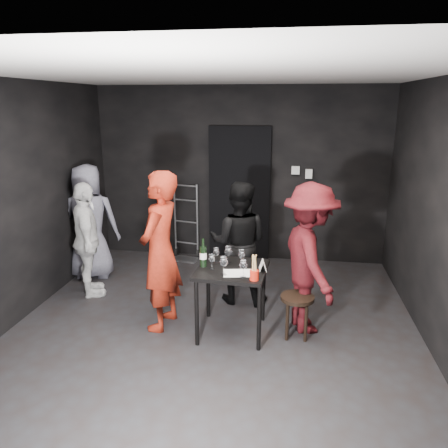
# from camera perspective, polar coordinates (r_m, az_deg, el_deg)

# --- Properties ---
(floor) EXTENTS (4.50, 5.00, 0.02)m
(floor) POSITION_cam_1_polar(r_m,az_deg,el_deg) (4.93, -1.53, -14.05)
(floor) COLOR black
(floor) RESTS_ON ground
(ceiling) EXTENTS (4.50, 5.00, 0.02)m
(ceiling) POSITION_cam_1_polar(r_m,az_deg,el_deg) (4.30, -1.80, 19.07)
(ceiling) COLOR silver
(ceiling) RESTS_ON ground
(wall_back) EXTENTS (4.50, 0.04, 2.70)m
(wall_back) POSITION_cam_1_polar(r_m,az_deg,el_deg) (6.85, 2.12, 6.44)
(wall_back) COLOR black
(wall_back) RESTS_ON ground
(wall_front) EXTENTS (4.50, 0.04, 2.70)m
(wall_front) POSITION_cam_1_polar(r_m,az_deg,el_deg) (2.18, -13.94, -14.96)
(wall_front) COLOR black
(wall_front) RESTS_ON ground
(wall_left) EXTENTS (0.04, 5.00, 2.70)m
(wall_left) POSITION_cam_1_polar(r_m,az_deg,el_deg) (5.30, -26.34, 2.10)
(wall_left) COLOR black
(wall_left) RESTS_ON ground
(wall_right) EXTENTS (0.04, 5.00, 2.70)m
(wall_right) POSITION_cam_1_polar(r_m,az_deg,el_deg) (4.60, 27.13, 0.14)
(wall_right) COLOR black
(wall_right) RESTS_ON ground
(doorway) EXTENTS (0.95, 0.10, 2.10)m
(doorway) POSITION_cam_1_polar(r_m,az_deg,el_deg) (6.84, 2.03, 3.88)
(doorway) COLOR black
(doorway) RESTS_ON ground
(wallbox_upper) EXTENTS (0.12, 0.06, 0.12)m
(wallbox_upper) POSITION_cam_1_polar(r_m,az_deg,el_deg) (6.74, 9.32, 6.95)
(wallbox_upper) COLOR #B7B7B2
(wallbox_upper) RESTS_ON wall_back
(wallbox_lower) EXTENTS (0.10, 0.06, 0.14)m
(wallbox_lower) POSITION_cam_1_polar(r_m,az_deg,el_deg) (6.75, 11.01, 6.46)
(wallbox_lower) COLOR #B7B7B2
(wallbox_lower) RESTS_ON wall_back
(hand_truck) EXTENTS (0.40, 0.34, 1.21)m
(hand_truck) POSITION_cam_1_polar(r_m,az_deg,el_deg) (7.05, -4.97, -2.80)
(hand_truck) COLOR #B2B2B7
(hand_truck) RESTS_ON floor
(tasting_table) EXTENTS (0.72, 0.72, 0.75)m
(tasting_table) POSITION_cam_1_polar(r_m,az_deg,el_deg) (4.68, 1.05, -6.89)
(tasting_table) COLOR black
(tasting_table) RESTS_ON floor
(stool) EXTENTS (0.36, 0.36, 0.47)m
(stool) POSITION_cam_1_polar(r_m,az_deg,el_deg) (4.77, 9.53, -10.27)
(stool) COLOR black
(stool) RESTS_ON floor
(server_red) EXTENTS (0.59, 0.82, 2.07)m
(server_red) POSITION_cam_1_polar(r_m,az_deg,el_deg) (4.74, -8.40, -1.81)
(server_red) COLOR maroon
(server_red) RESTS_ON floor
(woman_black) EXTENTS (0.78, 0.45, 1.57)m
(woman_black) POSITION_cam_1_polar(r_m,az_deg,el_deg) (5.39, 1.92, -2.29)
(woman_black) COLOR black
(woman_black) RESTS_ON floor
(man_maroon) EXTENTS (0.88, 1.28, 1.81)m
(man_maroon) POSITION_cam_1_polar(r_m,az_deg,el_deg) (4.76, 11.15, -3.54)
(man_maroon) COLOR #420C10
(man_maroon) RESTS_ON floor
(bystander_cream) EXTENTS (0.79, 0.96, 1.48)m
(bystander_cream) POSITION_cam_1_polar(r_m,az_deg,el_deg) (5.83, -17.46, -2.08)
(bystander_cream) COLOR white
(bystander_cream) RESTS_ON floor
(bystander_grey) EXTENTS (0.95, 0.64, 1.78)m
(bystander_grey) POSITION_cam_1_polar(r_m,az_deg,el_deg) (6.40, -17.21, 0.90)
(bystander_grey) COLOR slate
(bystander_grey) RESTS_ON floor
(tasting_mat) EXTENTS (0.35, 0.26, 0.00)m
(tasting_mat) POSITION_cam_1_polar(r_m,az_deg,el_deg) (4.50, 1.97, -6.42)
(tasting_mat) COLOR white
(tasting_mat) RESTS_ON tasting_table
(wine_glass_a) EXTENTS (0.08, 0.08, 0.18)m
(wine_glass_a) POSITION_cam_1_polar(r_m,az_deg,el_deg) (4.58, -1.61, -4.87)
(wine_glass_a) COLOR white
(wine_glass_a) RESTS_ON tasting_table
(wine_glass_b) EXTENTS (0.08, 0.08, 0.19)m
(wine_glass_b) POSITION_cam_1_polar(r_m,az_deg,el_deg) (4.76, -1.02, -3.99)
(wine_glass_b) COLOR white
(wine_glass_b) RESTS_ON tasting_table
(wine_glass_c) EXTENTS (0.08, 0.08, 0.21)m
(wine_glass_c) POSITION_cam_1_polar(r_m,az_deg,el_deg) (4.73, 0.55, -3.96)
(wine_glass_c) COLOR white
(wine_glass_c) RESTS_ON tasting_table
(wine_glass_d) EXTENTS (0.11, 0.11, 0.22)m
(wine_glass_d) POSITION_cam_1_polar(r_m,az_deg,el_deg) (4.42, -0.05, -5.37)
(wine_glass_d) COLOR white
(wine_glass_d) RESTS_ON tasting_table
(wine_glass_e) EXTENTS (0.08, 0.08, 0.20)m
(wine_glass_e) POSITION_cam_1_polar(r_m,az_deg,el_deg) (4.37, 2.52, -5.74)
(wine_glass_e) COLOR white
(wine_glass_e) RESTS_ON tasting_table
(wine_glass_f) EXTENTS (0.09, 0.09, 0.20)m
(wine_glass_f) POSITION_cam_1_polar(r_m,az_deg,el_deg) (4.65, 2.29, -4.38)
(wine_glass_f) COLOR white
(wine_glass_f) RESTS_ON tasting_table
(wine_bottle) EXTENTS (0.08, 0.08, 0.31)m
(wine_bottle) POSITION_cam_1_polar(r_m,az_deg,el_deg) (4.65, -2.73, -4.16)
(wine_bottle) COLOR black
(wine_bottle) RESTS_ON tasting_table
(breadstick_cup) EXTENTS (0.09, 0.09, 0.28)m
(breadstick_cup) POSITION_cam_1_polar(r_m,az_deg,el_deg) (4.31, 3.99, -5.74)
(breadstick_cup) COLOR #B71E0E
(breadstick_cup) RESTS_ON tasting_table
(reserved_card) EXTENTS (0.10, 0.15, 0.11)m
(reserved_card) POSITION_cam_1_polar(r_m,az_deg,el_deg) (4.58, 4.90, -5.39)
(reserved_card) COLOR white
(reserved_card) RESTS_ON tasting_table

